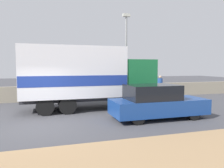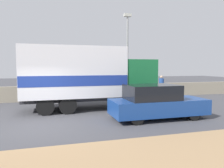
% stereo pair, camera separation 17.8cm
% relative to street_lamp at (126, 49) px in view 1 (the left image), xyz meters
% --- Properties ---
extents(ground_plane, '(80.00, 80.00, 0.00)m').
position_rel_street_lamp_xyz_m(ground_plane, '(-6.16, -6.55, -3.73)').
color(ground_plane, '#47474C').
extents(stone_wall_backdrop, '(60.00, 0.35, 1.07)m').
position_rel_street_lamp_xyz_m(stone_wall_backdrop, '(-6.16, 0.34, -3.20)').
color(stone_wall_backdrop, gray).
rests_on(stone_wall_backdrop, ground_plane).
extents(street_lamp, '(0.56, 0.28, 6.38)m').
position_rel_street_lamp_xyz_m(street_lamp, '(0.00, 0.00, 0.00)').
color(street_lamp, gray).
rests_on(street_lamp, ground_plane).
extents(box_truck, '(7.37, 2.59, 3.51)m').
position_rel_street_lamp_xyz_m(box_truck, '(-3.76, -3.42, -1.82)').
color(box_truck, '#196B38').
rests_on(box_truck, ground_plane).
extents(car_hatchback, '(4.47, 1.77, 1.60)m').
position_rel_street_lamp_xyz_m(car_hatchback, '(-1.00, -6.67, -2.96)').
color(car_hatchback, navy).
rests_on(car_hatchback, ground_plane).
extents(pedestrian, '(0.38, 0.38, 1.75)m').
position_rel_street_lamp_xyz_m(pedestrian, '(2.58, -0.64, -2.83)').
color(pedestrian, '#473828').
rests_on(pedestrian, ground_plane).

